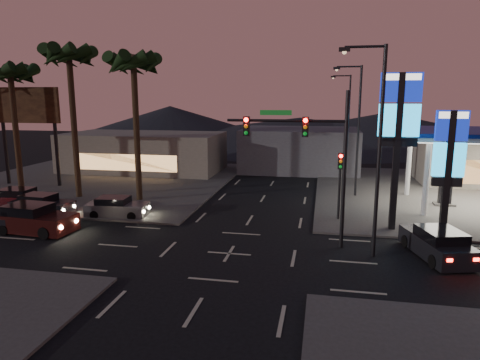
% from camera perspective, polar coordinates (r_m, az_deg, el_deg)
% --- Properties ---
extents(ground, '(140.00, 140.00, 0.00)m').
position_cam_1_polar(ground, '(21.62, -1.45, -9.78)').
color(ground, black).
rests_on(ground, ground).
extents(corner_lot_ne, '(24.00, 24.00, 0.12)m').
position_cam_1_polar(corner_lot_ne, '(38.33, 28.41, -1.81)').
color(corner_lot_ne, '#47443F').
rests_on(corner_lot_ne, ground).
extents(corner_lot_nw, '(24.00, 24.00, 0.12)m').
position_cam_1_polar(corner_lot_nw, '(41.84, -18.36, -0.06)').
color(corner_lot_nw, '#47443F').
rests_on(corner_lot_nw, ground).
extents(convenience_store, '(10.00, 6.00, 4.00)m').
position_cam_1_polar(convenience_store, '(43.31, 29.25, 2.06)').
color(convenience_store, '#726B5B').
rests_on(convenience_store, ground).
extents(pylon_sign_tall, '(2.20, 0.35, 9.00)m').
position_cam_1_polar(pylon_sign_tall, '(25.59, 20.42, 7.46)').
color(pylon_sign_tall, black).
rests_on(pylon_sign_tall, ground).
extents(pylon_sign_short, '(1.60, 0.35, 7.00)m').
position_cam_1_polar(pylon_sign_short, '(25.29, 26.12, 3.03)').
color(pylon_sign_short, black).
rests_on(pylon_sign_short, ground).
extents(traffic_signal_mast, '(6.10, 0.39, 8.00)m').
position_cam_1_polar(traffic_signal_mast, '(21.87, 9.31, 4.44)').
color(traffic_signal_mast, black).
rests_on(traffic_signal_mast, ground).
extents(pedestal_signal, '(0.32, 0.39, 4.30)m').
position_cam_1_polar(pedestal_signal, '(27.15, 13.19, 0.63)').
color(pedestal_signal, black).
rests_on(pedestal_signal, ground).
extents(streetlight_near, '(2.14, 0.25, 10.00)m').
position_cam_1_polar(streetlight_near, '(20.96, 17.62, 5.14)').
color(streetlight_near, black).
rests_on(streetlight_near, ground).
extents(streetlight_mid, '(2.14, 0.25, 10.00)m').
position_cam_1_polar(streetlight_mid, '(33.87, 15.20, 7.30)').
color(streetlight_mid, black).
rests_on(streetlight_mid, ground).
extents(streetlight_far, '(2.14, 0.25, 10.00)m').
position_cam_1_polar(streetlight_far, '(47.83, 14.05, 8.32)').
color(streetlight_far, black).
rests_on(streetlight_far, ground).
extents(palm_a, '(4.41, 4.41, 10.86)m').
position_cam_1_polar(palm_a, '(32.21, -13.97, 13.80)').
color(palm_a, black).
rests_on(palm_a, ground).
extents(palm_b, '(4.41, 4.41, 11.46)m').
position_cam_1_polar(palm_b, '(34.62, -21.78, 14.04)').
color(palm_b, black).
rests_on(palm_b, ground).
extents(palm_c, '(4.41, 4.41, 10.26)m').
position_cam_1_polar(palm_c, '(37.47, -28.24, 11.57)').
color(palm_c, black).
rests_on(palm_c, ground).
extents(billboard, '(6.00, 0.30, 8.50)m').
position_cam_1_polar(billboard, '(41.15, -26.48, 7.99)').
color(billboard, black).
rests_on(billboard, ground).
extents(building_far_west, '(16.00, 8.00, 4.00)m').
position_cam_1_polar(building_far_west, '(45.96, -12.68, 3.63)').
color(building_far_west, '#726B5B').
rests_on(building_far_west, ground).
extents(building_far_mid, '(12.00, 9.00, 4.40)m').
position_cam_1_polar(building_far_mid, '(46.12, 8.00, 4.06)').
color(building_far_mid, '#4C4C51').
rests_on(building_far_mid, ground).
extents(hill_left, '(40.00, 40.00, 6.00)m').
position_cam_1_polar(hill_left, '(85.11, -9.26, 7.69)').
color(hill_left, black).
rests_on(hill_left, ground).
extents(hill_right, '(50.00, 50.00, 5.00)m').
position_cam_1_polar(hill_right, '(80.60, 18.71, 6.73)').
color(hill_right, black).
rests_on(hill_right, ground).
extents(hill_center, '(60.00, 60.00, 4.00)m').
position_cam_1_polar(hill_center, '(80.05, 7.92, 6.81)').
color(hill_center, black).
rests_on(hill_center, ground).
extents(car_lane_a_front, '(4.19, 1.99, 1.33)m').
position_cam_1_polar(car_lane_a_front, '(27.57, -26.13, -4.98)').
color(car_lane_a_front, black).
rests_on(car_lane_a_front, ground).
extents(car_lane_a_mid, '(5.09, 2.47, 1.61)m').
position_cam_1_polar(car_lane_a_mid, '(27.49, -25.96, -4.73)').
color(car_lane_a_mid, '#340F0E').
rests_on(car_lane_a_mid, ground).
extents(car_lane_b_front, '(4.10, 1.93, 1.30)m').
position_cam_1_polar(car_lane_b_front, '(28.99, -16.13, -3.55)').
color(car_lane_b_front, slate).
rests_on(car_lane_b_front, ground).
extents(car_lane_b_mid, '(4.24, 2.00, 1.35)m').
position_cam_1_polar(car_lane_b_mid, '(31.32, -24.93, -3.05)').
color(car_lane_b_mid, black).
rests_on(car_lane_b_mid, ground).
extents(car_lane_b_rear, '(4.41, 2.03, 1.41)m').
position_cam_1_polar(car_lane_b_rear, '(33.63, -27.27, -2.29)').
color(car_lane_b_rear, '#340E14').
rests_on(car_lane_b_rear, ground).
extents(suv_station, '(2.93, 4.73, 1.48)m').
position_cam_1_polar(suv_station, '(23.01, 24.83, -7.72)').
color(suv_station, black).
rests_on(suv_station, ground).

